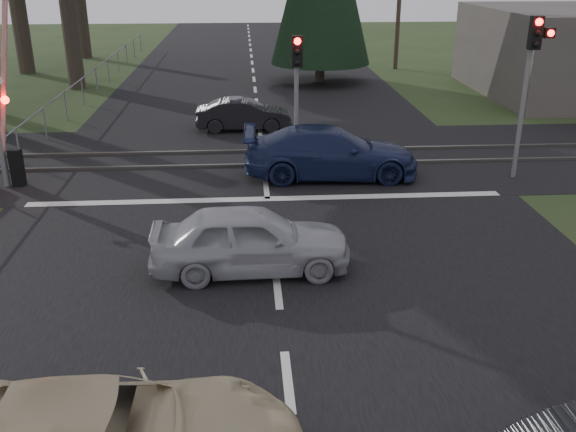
{
  "coord_description": "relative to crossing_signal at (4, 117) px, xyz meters",
  "views": [
    {
      "loc": [
        -0.57,
        -8.33,
        6.17
      ],
      "look_at": [
        0.26,
        3.71,
        1.3
      ],
      "focal_mm": 40.0,
      "sensor_mm": 36.0,
      "label": 1
    }
  ],
  "objects": [
    {
      "name": "ground",
      "position": [
        7.27,
        -9.79,
        -2.06
      ],
      "size": [
        120.0,
        120.0,
        0.0
      ],
      "primitive_type": "plane",
      "color": "#253B1A",
      "rests_on": "ground"
    },
    {
      "name": "road",
      "position": [
        7.27,
        0.21,
        -2.05
      ],
      "size": [
        14.0,
        100.0,
        0.01
      ],
      "primitive_type": "cube",
      "color": "black",
      "rests_on": "ground"
    },
    {
      "name": "rail_corridor",
      "position": [
        7.27,
        2.21,
        -2.05
      ],
      "size": [
        120.0,
        8.0,
        0.01
      ],
      "primitive_type": "cube",
      "color": "black",
      "rests_on": "ground"
    },
    {
      "name": "stop_line",
      "position": [
        7.27,
        -1.59,
        -2.05
      ],
      "size": [
        13.0,
        0.35,
        0.0
      ],
      "primitive_type": "cube",
      "color": "silver",
      "rests_on": "ground"
    },
    {
      "name": "rail_near",
      "position": [
        7.27,
        1.41,
        -2.01
      ],
      "size": [
        120.0,
        0.12,
        0.1
      ],
      "primitive_type": "cube",
      "color": "#59544C",
      "rests_on": "ground"
    },
    {
      "name": "rail_far",
      "position": [
        7.27,
        3.01,
        -2.01
      ],
      "size": [
        120.0,
        0.12,
        0.1
      ],
      "primitive_type": "cube",
      "color": "#59544C",
      "rests_on": "ground"
    },
    {
      "name": "crossing_signal",
      "position": [
        0.0,
        0.0,
        0.0
      ],
      "size": [
        1.62,
        0.38,
        6.96
      ],
      "color": "slate",
      "rests_on": "ground"
    },
    {
      "name": "traffic_signal_right",
      "position": [
        14.82,
        -0.31,
        1.26
      ],
      "size": [
        0.68,
        0.48,
        4.7
      ],
      "color": "slate",
      "rests_on": "ground"
    },
    {
      "name": "traffic_signal_center",
      "position": [
        8.27,
        0.89,
        0.75
      ],
      "size": [
        0.32,
        0.48,
        4.1
      ],
      "color": "slate",
      "rests_on": "ground"
    },
    {
      "name": "fence_left",
      "position": [
        -0.53,
        12.71,
        -2.06
      ],
      "size": [
        0.1,
        36.0,
        1.2
      ],
      "primitive_type": null,
      "color": "slate",
      "rests_on": "ground"
    },
    {
      "name": "silver_car",
      "position": [
        6.76,
        -5.88,
        -1.35
      ],
      "size": [
        4.2,
        1.76,
        1.42
      ],
      "primitive_type": "imported",
      "rotation": [
        0.0,
        0.0,
        1.59
      ],
      "color": "#A0A2A8",
      "rests_on": "ground"
    },
    {
      "name": "blue_sedan",
      "position": [
        9.26,
        0.26,
        -1.3
      ],
      "size": [
        5.28,
        2.33,
        1.51
      ],
      "primitive_type": "imported",
      "rotation": [
        0.0,
        0.0,
        1.53
      ],
      "color": "#172147",
      "rests_on": "ground"
    },
    {
      "name": "dark_car_far",
      "position": [
        6.69,
        6.11,
        -1.46
      ],
      "size": [
        3.61,
        1.27,
        1.19
      ],
      "primitive_type": "imported",
      "rotation": [
        0.0,
        0.0,
        1.57
      ],
      "color": "black",
      "rests_on": "ground"
    }
  ]
}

